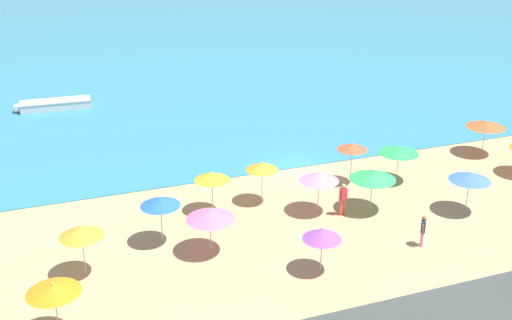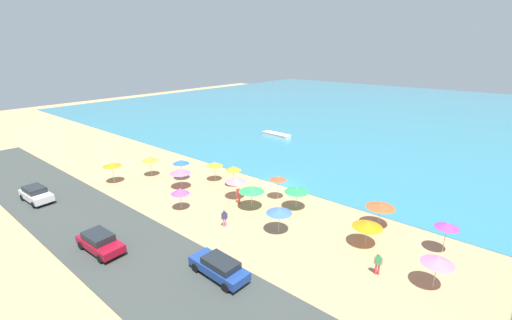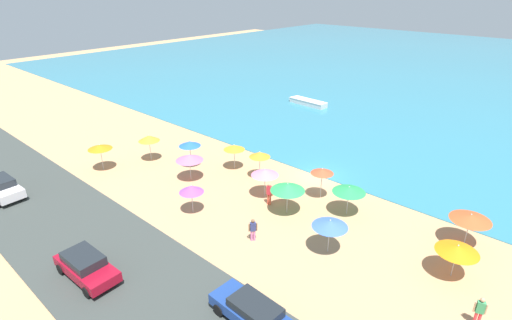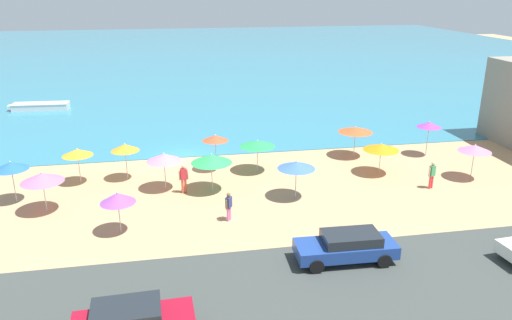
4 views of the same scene
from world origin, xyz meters
TOP-DOWN VIEW (x-y plane):
  - ground_plane at (0.00, 0.00)m, footprint 160.00×160.00m
  - sea at (0.00, 55.00)m, footprint 150.00×110.00m
  - coastal_road at (0.00, -18.00)m, footprint 80.00×8.00m
  - beach_umbrella_0 at (-6.53, -3.75)m, footprint 1.86×1.86m
  - beach_umbrella_1 at (-9.75, -6.05)m, footprint 1.93×1.93m
  - beach_umbrella_2 at (6.14, -8.36)m, footprint 2.18×2.18m
  - beach_umbrella_3 at (2.05, -3.03)m, footprint 1.74×1.74m
  - beach_umbrella_4 at (12.19, -1.97)m, footprint 2.46×2.46m
  - beach_umbrella_5 at (17.99, -7.48)m, footprint 2.04×2.04m
  - beach_umbrella_6 at (-7.78, -7.71)m, footprint 2.27×2.27m
  - beach_umbrella_7 at (-3.61, -10.97)m, footprint 1.75×1.75m
  - beach_umbrella_8 at (17.45, -2.69)m, footprint 1.73×1.73m
  - beach_umbrella_9 at (-13.58, -7.66)m, footprint 1.92×1.92m
  - beach_umbrella_10 at (1.46, -6.46)m, footprint 2.45×2.45m
  - beach_umbrella_11 at (4.75, -3.70)m, footprint 2.34×2.34m
  - beach_umbrella_12 at (12.56, -5.56)m, footprint 2.32×2.32m
  - beach_umbrella_13 at (-1.30, -5.71)m, footprint 2.11×2.11m
  - beach_umbrella_14 at (-15.01, -11.68)m, footprint 2.06×2.06m
  - beach_umbrella_15 at (-3.68, -3.61)m, footprint 1.77×1.77m
  - bather_0 at (14.65, -8.47)m, footprint 0.54×0.33m
  - bather_1 at (1.93, -10.60)m, footprint 0.39×0.48m
  - bather_2 at (-0.22, -6.46)m, footprint 0.56×0.27m
  - parked_car_0 at (-16.14, -19.32)m, footprint 4.18×2.05m
  - parked_car_1 at (-2.61, -19.42)m, footprint 4.27×2.02m
  - parked_car_4 at (6.57, -15.69)m, footprint 4.55×1.91m
  - skiff_nearshore at (-13.23, 16.93)m, footprint 5.75×1.83m

SIDE VIEW (x-z plane):
  - ground_plane at x=0.00m, z-range 0.00..0.00m
  - sea at x=0.00m, z-range 0.00..0.05m
  - coastal_road at x=0.00m, z-range 0.00..0.06m
  - skiff_nearshore at x=-13.23m, z-range 0.05..0.74m
  - parked_car_4 at x=6.57m, z-range 0.11..1.48m
  - parked_car_1 at x=-2.61m, z-range 0.10..1.53m
  - parked_car_0 at x=-16.14m, z-range 0.10..1.61m
  - bather_1 at x=1.93m, z-range 0.09..1.68m
  - bather_0 at x=14.65m, z-range 0.10..1.81m
  - bather_2 at x=-0.22m, z-range 0.11..1.91m
  - beach_umbrella_12 at x=12.56m, z-range 0.79..2.91m
  - beach_umbrella_7 at x=-3.61m, z-range 0.79..3.03m
  - beach_umbrella_11 at x=4.75m, z-range 0.85..3.06m
  - beach_umbrella_6 at x=-7.78m, z-range 0.85..3.19m
  - beach_umbrella_4 at x=12.19m, z-range 0.89..3.17m
  - beach_umbrella_2 at x=6.14m, z-range 0.88..3.19m
  - beach_umbrella_0 at x=-6.53m, z-range 0.89..3.22m
  - beach_umbrella_13 at x=-1.30m, z-range 0.88..3.24m
  - beach_umbrella_5 at x=17.99m, z-range 0.89..3.23m
  - beach_umbrella_10 at x=1.46m, z-range 0.87..3.26m
  - beach_umbrella_15 at x=-3.68m, z-range 0.93..3.38m
  - beach_umbrella_14 at x=-15.01m, z-range 0.96..3.40m
  - beach_umbrella_9 at x=-13.58m, z-range 0.94..3.47m
  - beach_umbrella_1 at x=-9.75m, z-range 0.96..3.46m
  - beach_umbrella_3 at x=2.05m, z-range 1.01..3.55m
  - beach_umbrella_8 at x=17.45m, z-range 1.03..3.61m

